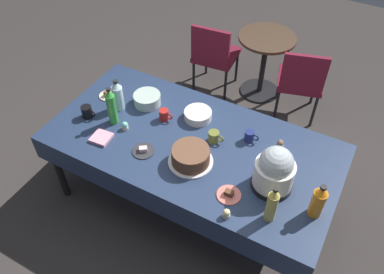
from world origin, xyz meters
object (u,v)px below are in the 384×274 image
(coffee_mug_olive, at_px, (214,137))
(coffee_mug_black, at_px, (87,112))
(potluck_table, at_px, (192,147))
(soda_bottle_orange_juice, at_px, (318,201))
(maroon_chair_left, at_px, (214,53))
(coffee_mug_red, at_px, (164,115))
(dessert_plate_charcoal, at_px, (143,151))
(frosted_layer_cake, at_px, (191,156))
(cupcake_vanilla, at_px, (226,214))
(soda_bottle_ginger_ale, at_px, (272,205))
(coffee_mug_navy, at_px, (250,136))
(cupcake_berry, at_px, (125,126))
(soda_bottle_water, at_px, (118,96))
(dessert_plate_cream, at_px, (107,95))
(maroon_chair_right, at_px, (301,79))
(dessert_plate_coral, at_px, (229,194))
(soda_bottle_lime_soda, at_px, (112,107))
(slow_cooker, at_px, (275,171))
(round_cafe_table, at_px, (265,55))
(glass_salad_bowl, at_px, (147,99))
(cupcake_cocoa, at_px, (280,144))

(coffee_mug_olive, xyz_separation_m, coffee_mug_black, (-1.01, -0.24, 0.00))
(potluck_table, xyz_separation_m, coffee_mug_black, (-0.86, -0.15, 0.11))
(soda_bottle_orange_juice, relative_size, maroon_chair_left, 0.32)
(soda_bottle_orange_juice, bearing_deg, coffee_mug_red, 167.11)
(potluck_table, relative_size, soda_bottle_orange_juice, 7.97)
(dessert_plate_charcoal, height_order, coffee_mug_black, coffee_mug_black)
(potluck_table, height_order, frosted_layer_cake, frosted_layer_cake)
(cupcake_vanilla, height_order, coffee_mug_olive, coffee_mug_olive)
(frosted_layer_cake, xyz_separation_m, dessert_plate_charcoal, (-0.35, -0.08, -0.05))
(soda_bottle_ginger_ale, distance_m, coffee_mug_olive, 0.75)
(coffee_mug_navy, bearing_deg, cupcake_berry, -158.74)
(cupcake_berry, distance_m, coffee_mug_black, 0.35)
(dessert_plate_charcoal, bearing_deg, soda_bottle_water, 144.63)
(dessert_plate_cream, bearing_deg, frosted_layer_cake, -17.64)
(coffee_mug_olive, bearing_deg, cupcake_vanilla, -56.89)
(maroon_chair_left, bearing_deg, potluck_table, -70.00)
(dessert_plate_cream, height_order, dessert_plate_charcoal, dessert_plate_cream)
(frosted_layer_cake, distance_m, maroon_chair_right, 1.74)
(potluck_table, height_order, coffee_mug_black, coffee_mug_black)
(soda_bottle_water, bearing_deg, cupcake_vanilla, -23.58)
(frosted_layer_cake, relative_size, coffee_mug_black, 2.55)
(dessert_plate_coral, bearing_deg, soda_bottle_lime_soda, 168.90)
(cupcake_berry, distance_m, soda_bottle_lime_soda, 0.18)
(slow_cooker, distance_m, cupcake_berry, 1.20)
(dessert_plate_charcoal, bearing_deg, cupcake_berry, 152.74)
(coffee_mug_black, height_order, coffee_mug_red, coffee_mug_black)
(cupcake_berry, height_order, coffee_mug_black, coffee_mug_black)
(round_cafe_table, bearing_deg, coffee_mug_black, -113.51)
(potluck_table, xyz_separation_m, cupcake_berry, (-0.52, -0.13, 0.09))
(dessert_plate_coral, xyz_separation_m, dessert_plate_cream, (-1.34, 0.44, 0.00))
(frosted_layer_cake, bearing_deg, soda_bottle_ginger_ale, -14.58)
(coffee_mug_olive, relative_size, maroon_chair_left, 0.15)
(frosted_layer_cake, distance_m, coffee_mug_red, 0.50)
(coffee_mug_navy, distance_m, maroon_chair_left, 1.60)
(potluck_table, xyz_separation_m, soda_bottle_ginger_ale, (0.75, -0.35, 0.20))
(glass_salad_bowl, distance_m, maroon_chair_left, 1.32)
(soda_bottle_orange_juice, bearing_deg, soda_bottle_lime_soda, 177.16)
(cupcake_cocoa, xyz_separation_m, round_cafe_table, (-0.65, 1.45, -0.28))
(glass_salad_bowl, xyz_separation_m, cupcake_berry, (0.01, -0.34, -0.01))
(coffee_mug_red, bearing_deg, cupcake_vanilla, -35.78)
(dessert_plate_coral, height_order, soda_bottle_orange_juice, soda_bottle_orange_juice)
(soda_bottle_ginger_ale, bearing_deg, dessert_plate_cream, 163.58)
(dessert_plate_cream, relative_size, soda_bottle_ginger_ale, 0.48)
(frosted_layer_cake, bearing_deg, dessert_plate_charcoal, -167.73)
(dessert_plate_charcoal, relative_size, soda_bottle_orange_juice, 0.60)
(slow_cooker, bearing_deg, coffee_mug_olive, 160.08)
(potluck_table, height_order, soda_bottle_lime_soda, soda_bottle_lime_soda)
(soda_bottle_orange_juice, bearing_deg, dessert_plate_cream, 170.56)
(frosted_layer_cake, relative_size, dessert_plate_coral, 1.96)
(coffee_mug_red, xyz_separation_m, maroon_chair_right, (0.73, 1.38, -0.30))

